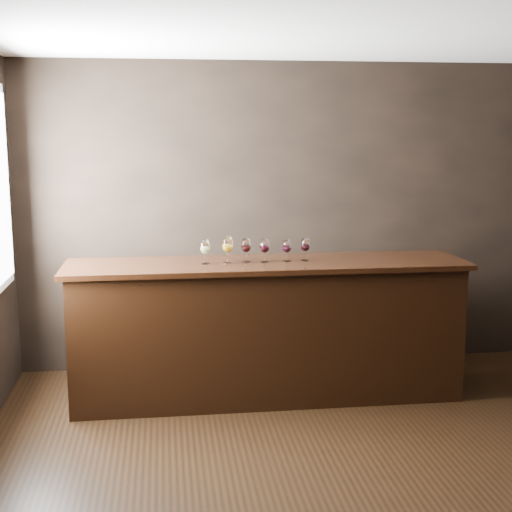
{
  "coord_description": "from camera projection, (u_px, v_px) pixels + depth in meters",
  "views": [
    {
      "loc": [
        -1.18,
        -4.21,
        2.19
      ],
      "look_at": [
        -0.45,
        1.38,
        1.19
      ],
      "focal_mm": 50.0,
      "sensor_mm": 36.0,
      "label": 1
    }
  ],
  "objects": [
    {
      "name": "glass_amber",
      "position": [
        228.0,
        245.0,
        5.66
      ],
      "size": [
        0.09,
        0.09,
        0.21
      ],
      "color": "white",
      "rests_on": "bar_top"
    },
    {
      "name": "glass_red_c",
      "position": [
        287.0,
        247.0,
        5.76
      ],
      "size": [
        0.07,
        0.07,
        0.17
      ],
      "color": "white",
      "rests_on": "bar_top"
    },
    {
      "name": "glass_red_d",
      "position": [
        305.0,
        245.0,
        5.8
      ],
      "size": [
        0.08,
        0.08,
        0.19
      ],
      "color": "white",
      "rests_on": "bar_top"
    },
    {
      "name": "bar_counter",
      "position": [
        267.0,
        332.0,
        5.85
      ],
      "size": [
        3.13,
        0.69,
        1.1
      ],
      "primitive_type": "cube",
      "rotation": [
        0.0,
        0.0,
        0.0
      ],
      "color": "black",
      "rests_on": "ground"
    },
    {
      "name": "bar_top",
      "position": [
        267.0,
        264.0,
        5.75
      ],
      "size": [
        3.24,
        0.76,
        0.04
      ],
      "primitive_type": "cube",
      "rotation": [
        0.0,
        0.0,
        0.0
      ],
      "color": "black",
      "rests_on": "bar_counter"
    },
    {
      "name": "room_shell",
      "position": [
        317.0,
        192.0,
        4.41
      ],
      "size": [
        5.02,
        4.52,
        2.81
      ],
      "color": "black",
      "rests_on": "ground"
    },
    {
      "name": "ground",
      "position": [
        352.0,
        470.0,
        4.64
      ],
      "size": [
        5.0,
        5.0,
        0.0
      ],
      "primitive_type": "plane",
      "color": "black",
      "rests_on": "ground"
    },
    {
      "name": "glass_red_a",
      "position": [
        246.0,
        246.0,
        5.73
      ],
      "size": [
        0.08,
        0.08,
        0.19
      ],
      "color": "white",
      "rests_on": "bar_top"
    },
    {
      "name": "back_bar_shelf",
      "position": [
        235.0,
        322.0,
        6.47
      ],
      "size": [
        2.61,
        0.4,
        0.94
      ],
      "primitive_type": "cube",
      "color": "black",
      "rests_on": "ground"
    },
    {
      "name": "glass_red_b",
      "position": [
        265.0,
        247.0,
        5.72
      ],
      "size": [
        0.08,
        0.08,
        0.18
      ],
      "color": "white",
      "rests_on": "bar_top"
    },
    {
      "name": "glass_white",
      "position": [
        205.0,
        248.0,
        5.65
      ],
      "size": [
        0.08,
        0.08,
        0.19
      ],
      "color": "white",
      "rests_on": "bar_top"
    }
  ]
}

